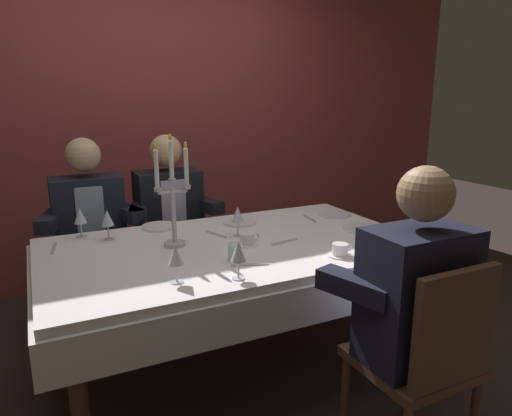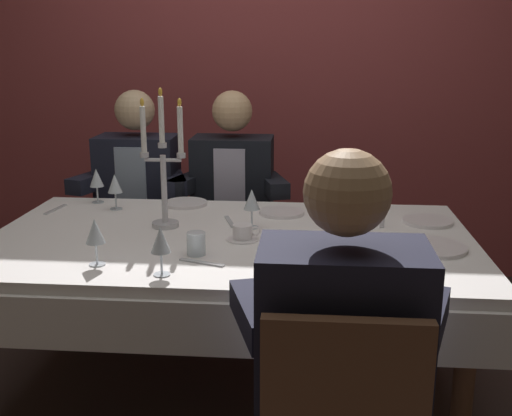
{
  "view_description": "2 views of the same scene",
  "coord_description": "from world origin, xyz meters",
  "views": [
    {
      "loc": [
        -0.9,
        -2.1,
        1.49
      ],
      "look_at": [
        0.16,
        0.06,
        0.9
      ],
      "focal_mm": 32.41,
      "sensor_mm": 36.0,
      "label": 1
    },
    {
      "loc": [
        0.3,
        -2.31,
        1.48
      ],
      "look_at": [
        0.1,
        0.05,
        0.84
      ],
      "focal_mm": 43.37,
      "sensor_mm": 36.0,
      "label": 2
    }
  ],
  "objects": [
    {
      "name": "ground_plane",
      "position": [
        0.0,
        0.0,
        0.0
      ],
      "size": [
        12.0,
        12.0,
        0.0
      ],
      "primitive_type": "plane",
      "color": "#342825"
    },
    {
      "name": "back_wall",
      "position": [
        0.0,
        1.66,
        1.35
      ],
      "size": [
        6.0,
        0.12,
        2.7
      ],
      "primitive_type": "cube",
      "color": "#9A3E3F",
      "rests_on": "ground_plane"
    },
    {
      "name": "dining_table",
      "position": [
        0.0,
        0.0,
        0.62
      ],
      "size": [
        1.94,
        1.14,
        0.74
      ],
      "color": "white",
      "rests_on": "ground_plane"
    },
    {
      "name": "candelabra",
      "position": [
        -0.28,
        0.1,
        0.97
      ],
      "size": [
        0.19,
        0.11,
        0.57
      ],
      "color": "silver",
      "rests_on": "dining_table"
    },
    {
      "name": "dinner_plate_0",
      "position": [
        -0.27,
        0.46,
        0.75
      ],
      "size": [
        0.2,
        0.2,
        0.01
      ],
      "primitive_type": "cylinder",
      "color": "white",
      "rests_on": "dining_table"
    },
    {
      "name": "dinner_plate_1",
      "position": [
        0.77,
        -0.1,
        0.75
      ],
      "size": [
        0.24,
        0.24,
        0.01
      ],
      "primitive_type": "cylinder",
      "color": "white",
      "rests_on": "dining_table"
    },
    {
      "name": "dinner_plate_2",
      "position": [
        0.81,
        0.25,
        0.75
      ],
      "size": [
        0.21,
        0.21,
        0.01
      ],
      "primitive_type": "cylinder",
      "color": "white",
      "rests_on": "dining_table"
    },
    {
      "name": "dinner_plate_3",
      "position": [
        0.19,
        0.34,
        0.75
      ],
      "size": [
        0.2,
        0.2,
        0.01
      ],
      "primitive_type": "cylinder",
      "color": "white",
      "rests_on": "dining_table"
    },
    {
      "name": "wine_glass_0",
      "position": [
        -0.7,
        0.47,
        0.85
      ],
      "size": [
        0.07,
        0.07,
        0.16
      ],
      "color": "silver",
      "rests_on": "dining_table"
    },
    {
      "name": "wine_glass_1",
      "position": [
        0.07,
        0.11,
        0.85
      ],
      "size": [
        0.07,
        0.07,
        0.16
      ],
      "color": "silver",
      "rests_on": "dining_table"
    },
    {
      "name": "wine_glass_2",
      "position": [
        -0.41,
        -0.37,
        0.85
      ],
      "size": [
        0.07,
        0.07,
        0.16
      ],
      "color": "silver",
      "rests_on": "dining_table"
    },
    {
      "name": "wine_glass_3",
      "position": [
        -0.57,
        0.35,
        0.85
      ],
      "size": [
        0.07,
        0.07,
        0.16
      ],
      "color": "silver",
      "rests_on": "dining_table"
    },
    {
      "name": "wine_glass_4",
      "position": [
        -0.17,
        -0.44,
        0.85
      ],
      "size": [
        0.07,
        0.07,
        0.16
      ],
      "color": "silver",
      "rests_on": "dining_table"
    },
    {
      "name": "water_tumbler_0",
      "position": [
        -0.09,
        -0.23,
        0.78
      ],
      "size": [
        0.07,
        0.07,
        0.08
      ],
      "primitive_type": "cylinder",
      "color": "silver",
      "rests_on": "dining_table"
    },
    {
      "name": "coffee_cup_0",
      "position": [
        0.38,
        -0.4,
        0.77
      ],
      "size": [
        0.13,
        0.12,
        0.06
      ],
      "color": "white",
      "rests_on": "dining_table"
    },
    {
      "name": "coffee_cup_1",
      "position": [
        0.06,
        -0.05,
        0.77
      ],
      "size": [
        0.13,
        0.12,
        0.06
      ],
      "color": "white",
      "rests_on": "dining_table"
    },
    {
      "name": "fork_0",
      "position": [
        -0.84,
        0.32,
        0.74
      ],
      "size": [
        0.04,
        0.17,
        0.01
      ],
      "primitive_type": "cube",
      "rotation": [
        0.0,
        0.0,
        1.41
      ],
      "color": "#B7B7BC",
      "rests_on": "dining_table"
    },
    {
      "name": "fork_1",
      "position": [
        -0.03,
        0.19,
        0.74
      ],
      "size": [
        0.07,
        0.17,
        0.01
      ],
      "primitive_type": "cube",
      "rotation": [
        0.0,
        0.0,
        1.87
      ],
      "color": "#B7B7BC",
      "rests_on": "dining_table"
    },
    {
      "name": "fork_2",
      "position": [
        -0.06,
        -0.32,
        0.74
      ],
      "size": [
        0.17,
        0.07,
        0.01
      ],
      "primitive_type": "cube",
      "rotation": [
        0.0,
        0.0,
        -0.33
      ],
      "color": "#B7B7BC",
      "rests_on": "dining_table"
    },
    {
      "name": "fork_3",
      "position": [
        0.62,
        0.24,
        0.74
      ],
      "size": [
        0.04,
        0.17,
        0.01
      ],
      "primitive_type": "cube",
      "rotation": [
        0.0,
        0.0,
        1.44
      ],
      "color": "#B7B7BC",
      "rests_on": "dining_table"
    },
    {
      "name": "spoon_4",
      "position": [
        0.25,
        -0.1,
        0.74
      ],
      "size": [
        0.17,
        0.05,
        0.01
      ],
      "primitive_type": "cube",
      "rotation": [
        0.0,
        0.0,
        0.21
      ],
      "color": "#B7B7BC",
      "rests_on": "dining_table"
    },
    {
      "name": "seated_diner_0",
      "position": [
        -0.61,
        0.89,
        0.74
      ],
      "size": [
        0.63,
        0.48,
        1.24
      ],
      "color": "brown",
      "rests_on": "ground_plane"
    },
    {
      "name": "seated_diner_1",
      "position": [
        -0.1,
        0.89,
        0.74
      ],
      "size": [
        0.63,
        0.48,
        1.24
      ],
      "color": "brown",
      "rests_on": "ground_plane"
    },
    {
      "name": "seated_diner_2",
      "position": [
        0.4,
        -0.89,
        0.74
      ],
      "size": [
        0.63,
        0.48,
        1.24
      ],
      "color": "brown",
      "rests_on": "ground_plane"
    }
  ]
}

